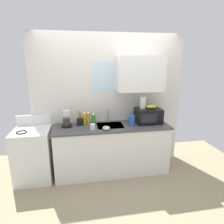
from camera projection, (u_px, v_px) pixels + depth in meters
ground_plane at (128, 221)px, 2.50m from camera, size 5.22×4.40×0.02m
kitchen_wall_assembly at (115, 97)px, 3.61m from camera, size 2.82×0.42×2.50m
counter_unit at (112, 148)px, 3.53m from camera, size 2.05×0.63×0.90m
sink_faucet at (108, 116)px, 3.61m from camera, size 0.03×0.03×0.23m
stove_range at (34, 154)px, 3.30m from camera, size 0.60×0.60×1.08m
microwave at (148, 116)px, 3.54m from camera, size 0.46×0.35×0.27m
banana_bunch at (151, 107)px, 3.50m from camera, size 0.20×0.11×0.07m
paper_towel_roll at (143, 102)px, 3.51m from camera, size 0.11×0.11×0.22m
coffee_maker at (67, 120)px, 3.36m from camera, size 0.19×0.21×0.28m
dish_soap_bottle_green at (93, 118)px, 3.50m from camera, size 0.07×0.07×0.21m
dish_soap_bottle_orange at (88, 118)px, 3.47m from camera, size 0.07×0.07×0.24m
dish_soap_bottle_yellow at (85, 118)px, 3.49m from camera, size 0.06×0.06×0.24m
cereal_canister at (132, 120)px, 3.40m from camera, size 0.10×0.10×0.19m
mug_white at (93, 127)px, 3.21m from camera, size 0.08×0.08×0.09m
utensil_crock at (80, 121)px, 3.42m from camera, size 0.11×0.11×0.28m
small_bowl at (106, 128)px, 3.19m from camera, size 0.13×0.13×0.06m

